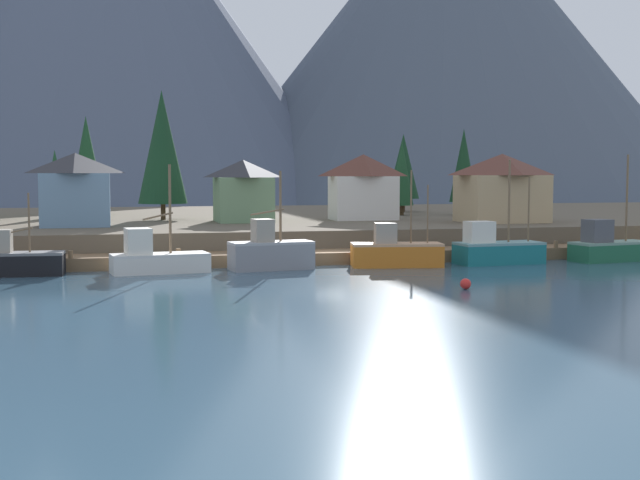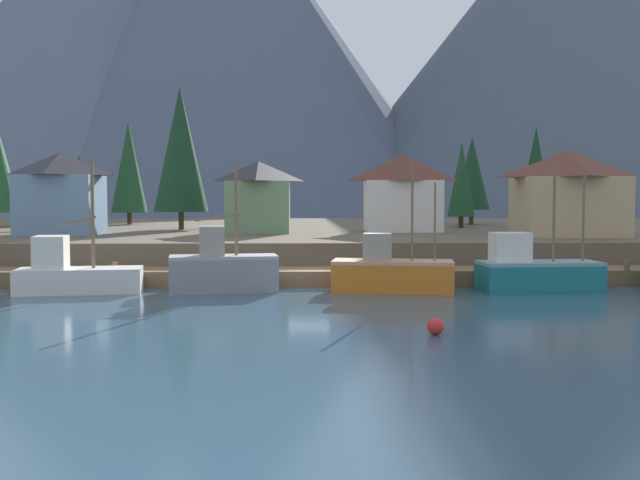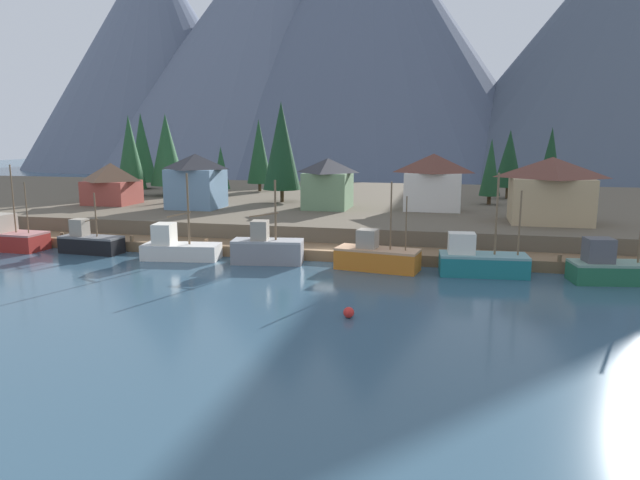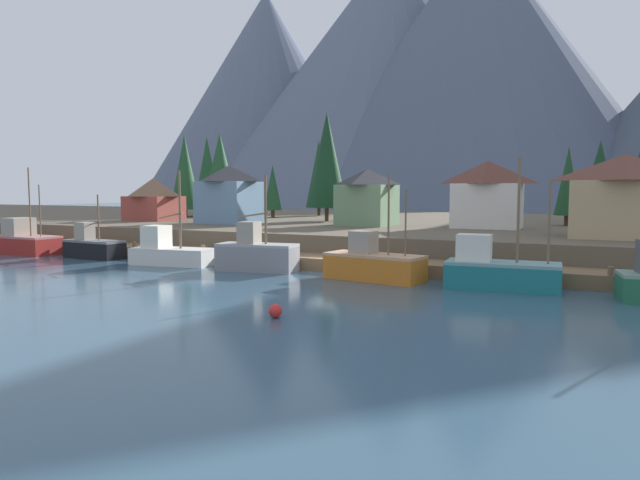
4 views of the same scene
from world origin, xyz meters
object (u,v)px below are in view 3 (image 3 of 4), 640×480
at_px(fishing_boat_green, 614,268).
at_px(conifer_mid_left, 221,168).
at_px(conifer_mid_right, 550,162).
at_px(house_white, 433,182).
at_px(channel_buoy, 349,312).
at_px(house_tan, 551,189).
at_px(fishing_boat_orange, 376,257).
at_px(conifer_back_left, 509,159).
at_px(fishing_boat_white, 178,247).
at_px(conifer_back_right, 142,148).
at_px(house_blue, 196,181).
at_px(conifer_centre, 259,151).
at_px(house_red, 111,183).
at_px(fishing_boat_red, 9,237).
at_px(fishing_boat_grey, 267,249).
at_px(conifer_near_left, 130,152).
at_px(conifer_far_right, 491,167).
at_px(fishing_boat_black, 90,242).
at_px(fishing_boat_teal, 480,261).
at_px(conifer_far_left, 167,150).
at_px(conifer_near_right, 281,146).
at_px(house_green, 328,183).

xyz_separation_m(fishing_boat_green, conifer_mid_left, (-46.54, 32.01, 5.53)).
bearing_deg(conifer_mid_right, house_white, -153.82).
bearing_deg(channel_buoy, house_white, 84.27).
bearing_deg(house_tan, house_white, 149.16).
bearing_deg(house_tan, fishing_boat_orange, -137.34).
bearing_deg(conifer_back_left, house_white, -121.45).
distance_m(fishing_boat_white, conifer_back_left, 50.52).
relative_size(house_white, conifer_back_right, 0.55).
distance_m(conifer_mid_right, conifer_back_right, 64.22).
height_order(house_blue, conifer_centre, conifer_centre).
xyz_separation_m(house_blue, conifer_back_right, (-20.39, 22.44, 3.48)).
xyz_separation_m(house_red, conifer_back_right, (-7.69, 21.15, 4.14)).
distance_m(fishing_boat_red, fishing_boat_grey, 27.52).
relative_size(conifer_near_left, conifer_far_right, 1.39).
xyz_separation_m(house_red, conifer_near_left, (-3.16, 10.01, 3.72)).
distance_m(fishing_boat_black, conifer_near_left, 31.98).
bearing_deg(conifer_far_right, fishing_boat_teal, -93.94).
relative_size(fishing_boat_white, conifer_back_left, 0.82).
relative_size(fishing_boat_teal, conifer_far_left, 0.70).
bearing_deg(conifer_near_right, conifer_centre, 120.24).
height_order(fishing_boat_black, fishing_boat_white, fishing_boat_white).
bearing_deg(conifer_back_left, conifer_far_right, -109.86).
distance_m(fishing_boat_white, house_green, 23.70).
xyz_separation_m(house_red, conifer_mid_right, (55.53, 9.94, 2.95)).
height_order(fishing_boat_white, channel_buoy, fishing_boat_white).
distance_m(fishing_boat_teal, house_tan, 16.97).
relative_size(conifer_near_left, conifer_back_right, 0.94).
height_order(fishing_boat_grey, conifer_near_right, conifer_near_right).
bearing_deg(conifer_mid_right, house_tan, -97.49).
bearing_deg(house_tan, house_blue, 175.83).
height_order(house_tan, channel_buoy, house_tan).
distance_m(house_green, house_tan, 25.79).
relative_size(fishing_boat_green, house_tan, 1.08).
xyz_separation_m(conifer_near_left, conifer_near_right, (24.23, -2.33, 1.07)).
distance_m(fishing_boat_black, fishing_boat_grey, 18.43).
height_order(conifer_mid_left, conifer_back_right, conifer_back_right).
height_order(conifer_back_right, conifer_far_left, conifer_back_right).
xyz_separation_m(fishing_boat_red, house_red, (-0.20, 18.74, 4.01)).
bearing_deg(channel_buoy, fishing_boat_white, 143.94).
xyz_separation_m(fishing_boat_orange, conifer_near_left, (-40.90, 28.96, 7.87)).
xyz_separation_m(fishing_boat_orange, fishing_boat_teal, (8.64, 0.11, 0.04)).
distance_m(fishing_boat_orange, conifer_centre, 48.01).
bearing_deg(conifer_far_left, channel_buoy, -50.97).
distance_m(fishing_boat_grey, conifer_centre, 43.45).
bearing_deg(house_white, conifer_centre, 147.01).
bearing_deg(conifer_near_left, house_blue, -35.47).
bearing_deg(fishing_boat_green, fishing_boat_grey, 169.58).
bearing_deg(house_red, fishing_boat_red, -89.39).
height_order(conifer_back_left, conifer_far_left, conifer_far_left).
bearing_deg(fishing_boat_white, fishing_boat_red, 171.48).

